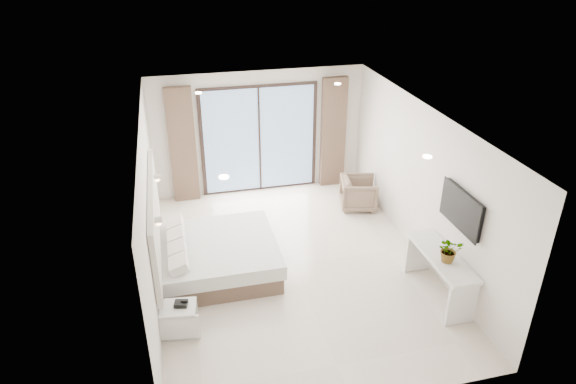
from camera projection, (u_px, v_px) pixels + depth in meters
name	position (u px, v px, depth m)	size (l,w,h in m)	color
ground	(293.00, 265.00, 9.04)	(6.20, 6.20, 0.00)	beige
room_shell	(272.00, 167.00, 8.92)	(4.62, 6.22, 2.72)	silver
bed	(217.00, 256.00, 8.75)	(1.99, 1.89, 0.69)	brown
nightstand	(179.00, 320.00, 7.41)	(0.56, 0.48, 0.46)	silver
phone	(181.00, 304.00, 7.32)	(0.19, 0.14, 0.06)	black
console_desk	(440.00, 266.00, 8.04)	(0.48, 1.55, 0.77)	silver
plant	(449.00, 252.00, 7.72)	(0.36, 0.40, 0.31)	#33662D
armchair	(359.00, 192.00, 10.75)	(0.71, 0.67, 0.74)	#7D6051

